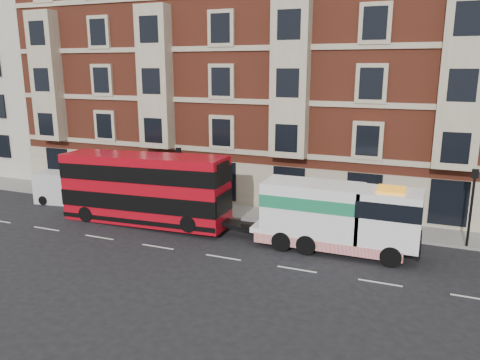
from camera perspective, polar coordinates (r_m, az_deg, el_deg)
name	(u,v)px	position (r m, az deg, el deg)	size (l,w,h in m)	color
ground	(223,257)	(25.02, -2.07, -9.42)	(120.00, 120.00, 0.00)	black
sidewalk	(268,215)	(31.56, 3.48, -4.32)	(90.00, 3.00, 0.15)	slate
victorian_terrace	(308,63)	(37.10, 8.26, 13.93)	(45.00, 12.00, 20.40)	brown
cream_block	(3,82)	(52.73, -26.97, 10.63)	(16.00, 10.00, 16.80)	beige
lamp_post_west	(179,174)	(32.07, -7.42, 0.71)	(0.35, 0.15, 4.35)	black
lamp_post_east	(472,202)	(28.25, 26.42, -2.42)	(0.35, 0.15, 4.35)	black
double_decker_bus	(144,188)	(30.10, -11.64, -0.92)	(11.05, 2.54, 4.47)	#B10916
tow_truck	(335,216)	(25.79, 11.48, -4.34)	(8.85, 2.61, 3.69)	white
box_van	(66,188)	(36.59, -20.44, -0.94)	(4.58, 2.35, 2.28)	silver
pedestrian	(171,195)	(33.68, -8.38, -1.79)	(0.56, 0.37, 1.53)	#192A33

